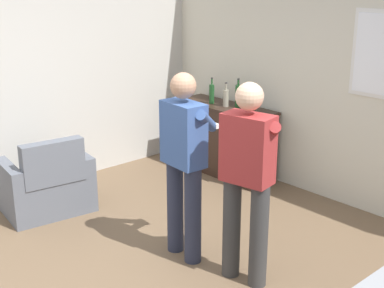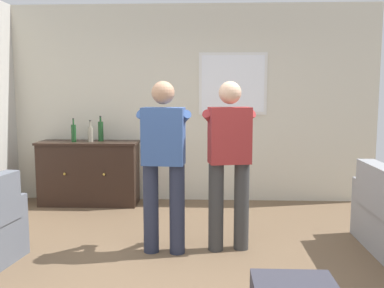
{
  "view_description": "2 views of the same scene",
  "coord_description": "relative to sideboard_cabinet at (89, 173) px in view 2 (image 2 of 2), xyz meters",
  "views": [
    {
      "loc": [
        3.06,
        -2.33,
        2.46
      ],
      "look_at": [
        0.09,
        0.35,
        1.17
      ],
      "focal_mm": 50.0,
      "sensor_mm": 36.0,
      "label": 1
    },
    {
      "loc": [
        0.24,
        -3.53,
        1.58
      ],
      "look_at": [
        0.07,
        0.52,
        1.08
      ],
      "focal_mm": 40.0,
      "sensor_mm": 36.0,
      "label": 2
    }
  ],
  "objects": [
    {
      "name": "ground",
      "position": [
        1.46,
        -2.3,
        -0.45
      ],
      "size": [
        10.4,
        10.4,
        0.0
      ],
      "primitive_type": "plane",
      "color": "brown"
    },
    {
      "name": "wall_back_with_window",
      "position": [
        1.47,
        0.36,
        0.96
      ],
      "size": [
        5.2,
        0.15,
        2.8
      ],
      "color": "beige",
      "rests_on": "ground"
    },
    {
      "name": "sideboard_cabinet",
      "position": [
        0.0,
        0.0,
        0.0
      ],
      "size": [
        1.39,
        0.49,
        0.89
      ],
      "color": "black",
      "rests_on": "ground"
    },
    {
      "name": "bottle_wine_green",
      "position": [
        0.04,
        -0.03,
        0.55
      ],
      "size": [
        0.07,
        0.07,
        0.3
      ],
      "color": "gray",
      "rests_on": "sideboard_cabinet"
    },
    {
      "name": "bottle_liquor_amber",
      "position": [
        -0.18,
        -0.05,
        0.57
      ],
      "size": [
        0.07,
        0.07,
        0.33
      ],
      "color": "#1E4C23",
      "rests_on": "sideboard_cabinet"
    },
    {
      "name": "bottle_spirits_clear",
      "position": [
        0.17,
        0.05,
        0.59
      ],
      "size": [
        0.07,
        0.07,
        0.35
      ],
      "color": "#1E4C23",
      "rests_on": "sideboard_cabinet"
    },
    {
      "name": "person_standing_left",
      "position": [
        1.25,
        -1.76,
        0.49
      ],
      "size": [
        0.56,
        0.49,
        1.68
      ],
      "color": "#282D42",
      "rests_on": "ground"
    },
    {
      "name": "person_standing_right",
      "position": [
        1.88,
        -1.66,
        0.49
      ],
      "size": [
        0.55,
        0.51,
        1.68
      ],
      "color": "#383838",
      "rests_on": "ground"
    }
  ]
}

